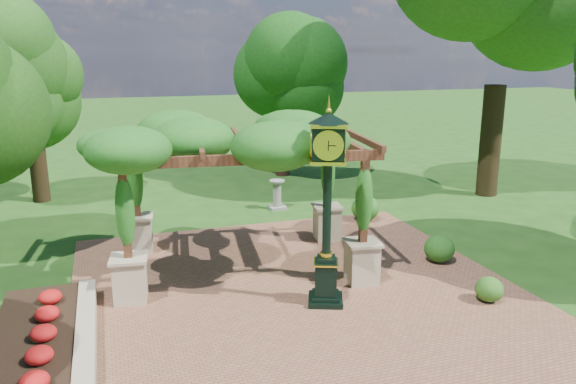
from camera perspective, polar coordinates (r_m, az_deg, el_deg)
name	(u,v)px	position (r m, az deg, el deg)	size (l,w,h in m)	color
ground	(327,326)	(11.70, 3.94, -13.42)	(120.00, 120.00, 0.00)	#1E4714
brick_plaza	(309,304)	(12.53, 2.19, -11.34)	(10.00, 12.00, 0.04)	brown
border_wall	(86,341)	(11.37, -19.84, -14.05)	(0.35, 5.00, 0.40)	#C6B793
flower_bed	(33,350)	(11.46, -24.47, -14.38)	(1.50, 5.00, 0.36)	red
pedestal_clock	(327,192)	(11.75, 4.02, 0.03)	(1.09, 1.09, 4.26)	black
pergola	(240,144)	(13.80, -4.87, 4.88)	(6.62, 4.62, 3.90)	#C2B190
sundial	(277,196)	(19.65, -1.12, -0.44)	(0.59, 0.59, 1.03)	gray
shrub_front	(489,289)	(13.28, 19.76, -9.28)	(0.61, 0.61, 0.55)	#2B5F1B
shrub_mid	(439,249)	(15.22, 15.12, -5.57)	(0.79, 0.79, 0.71)	#205317
shrub_back	(365,208)	(18.38, 7.85, -1.63)	(0.90, 0.90, 0.81)	#27611C
tree_west_far	(28,74)	(22.08, -24.89, 10.82)	(3.40, 3.40, 6.74)	#322213
tree_north	(283,70)	(24.55, -0.56, 12.31)	(3.68, 3.68, 6.73)	black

